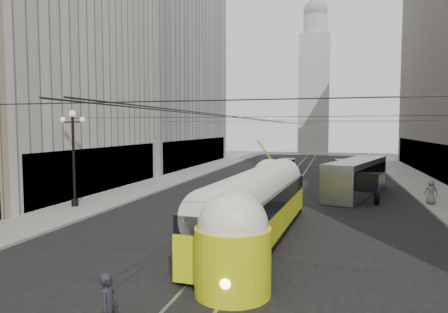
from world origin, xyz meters
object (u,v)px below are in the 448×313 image
Objects in this scene: city_bus at (357,176)px; pedestrian_sidewalk_right at (431,192)px; streetcar at (257,205)px; pedestrian_crossing_a at (109,309)px.

pedestrian_sidewalk_right is (4.67, -3.45, -0.56)m from city_bus.
streetcar is 1.36× the size of city_bus.
city_bus reaches higher than pedestrian_crossing_a.
streetcar is at bearing 57.71° from pedestrian_sidewalk_right.
streetcar is 10.48m from pedestrian_crossing_a.
city_bus is at bearing -26.69° from pedestrian_sidewalk_right.
streetcar reaches higher than city_bus.
city_bus reaches higher than pedestrian_sidewalk_right.
city_bus is 5.83m from pedestrian_sidewalk_right.
pedestrian_sidewalk_right is at bearing 47.92° from streetcar.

